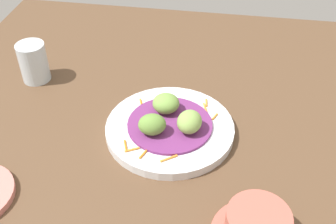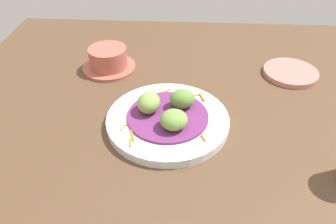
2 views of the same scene
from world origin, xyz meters
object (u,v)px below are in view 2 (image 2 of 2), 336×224
Objects in this scene: guac_scoop_center at (182,99)px; side_plate_small at (290,73)px; guac_scoop_left at (172,120)px; guac_scoop_right at (149,103)px; main_plate at (168,120)px; terracotta_bowl at (108,60)px.

guac_scoop_center is 33.86cm from side_plate_small.
guac_scoop_left is 1.02× the size of guac_scoop_center.
guac_scoop_left is 7.26cm from guac_scoop_right.
guac_scoop_center is at bearing -164.83° from guac_scoop_right.
guac_scoop_right is at bearing -44.83° from guac_scoop_left.
guac_scoop_left is 7.26cm from guac_scoop_center.
side_plate_small is at bearing -144.88° from main_plate.
guac_scoop_center reaches higher than terracotta_bowl.
main_plate is 4.70× the size of guac_scoop_left.
side_plate_small is (-30.88, -21.72, -0.30)cm from main_plate.
guac_scoop_right is (7.01, 1.90, 0.04)cm from guac_scoop_center.
terracotta_bowl is at bearing -58.01° from guac_scoop_right.
guac_scoop_left reaches higher than main_plate.
guac_scoop_right is at bearing 121.99° from terracotta_bowl.
guac_scoop_right reaches higher than guac_scoop_left.
guac_scoop_left is 0.39× the size of terracotta_bowl.
guac_scoop_right reaches higher than main_plate.
guac_scoop_left reaches higher than terracotta_bowl.
guac_scoop_right is 24.80cm from terracotta_bowl.
side_plate_small is at bearing -139.14° from guac_scoop_left.
terracotta_bowl is (20.11, -19.08, -1.82)cm from guac_scoop_center.
guac_scoop_left is at bearing 135.17° from guac_scoop_right.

